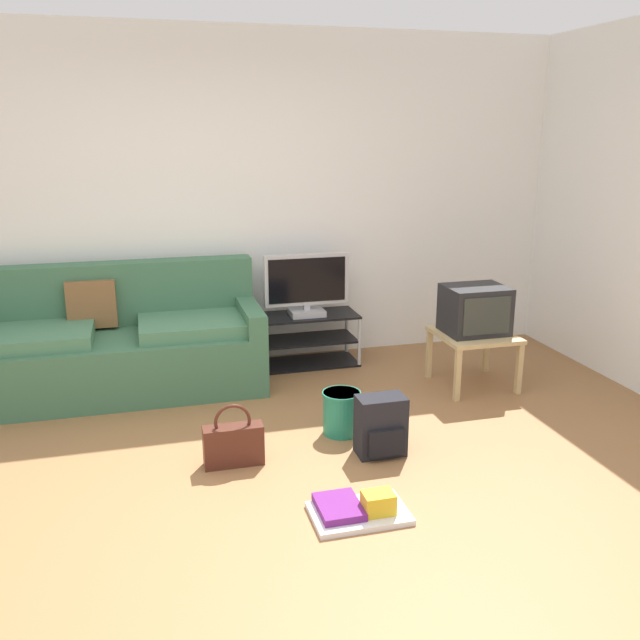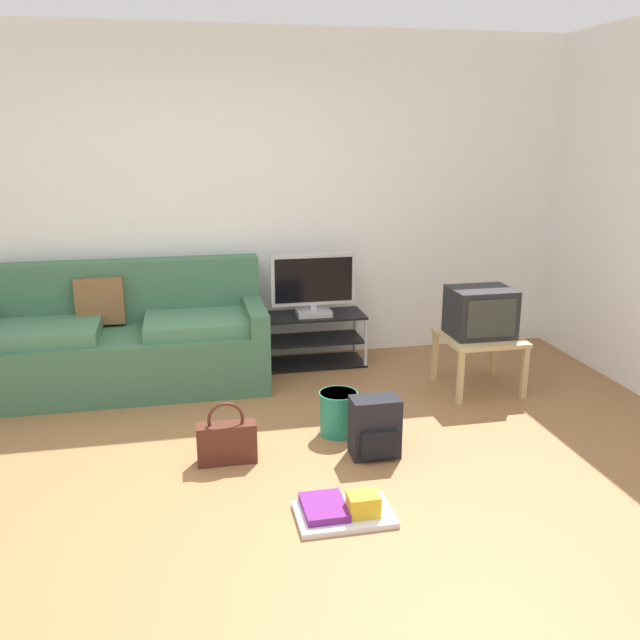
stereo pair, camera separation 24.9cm
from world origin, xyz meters
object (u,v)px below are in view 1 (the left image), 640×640
Objects in this scene: cleaning_bucket at (341,411)px; floor_tray at (358,509)px; tv_stand at (306,339)px; couch at (118,346)px; crt_tv at (475,310)px; side_table at (474,340)px; backpack at (381,426)px; flat_tv at (307,286)px; handbag at (233,443)px.

cleaning_bucket is 1.00m from floor_tray.
tv_stand is 1.72× the size of floor_tray.
couch is 4.65× the size of crt_tv.
side_table reaches higher than backpack.
backpack is at bearing -88.57° from flat_tv.
tv_stand reaches higher than backpack.
crt_tv is 0.92× the size of floor_tray.
cleaning_bucket is at bearing 78.24° from floor_tray.
tv_stand reaches higher than handbag.
crt_tv is (1.12, -0.80, 0.39)m from tv_stand.
crt_tv reaches higher than side_table.
tv_stand is 1.22× the size of flat_tv.
crt_tv reaches higher than tv_stand.
side_table is 1.97× the size of cleaning_bucket.
flat_tv is at bearing 98.17° from backpack.
tv_stand is at bearing 144.07° from side_table.
cleaning_bucket is at bearing -40.36° from couch.
handbag is at bearing -161.50° from cleaning_bucket.
backpack is at bearing -66.82° from cleaning_bucket.
backpack is 0.75× the size of floor_tray.
couch is 2.50× the size of tv_stand.
floor_tray is at bearing -133.04° from side_table.
flat_tv reaches higher than side_table.
couch is 7.44× the size of cleaning_bucket.
cleaning_bucket is at bearing -94.44° from flat_tv.
side_table is at bearing -13.60° from couch.
handbag is at bearing -65.22° from couch.
couch is 3.04× the size of flat_tv.
handbag is at bearing -179.41° from backpack.
tv_stand is (1.51, 0.18, -0.13)m from couch.
floor_tray is at bearing -97.47° from tv_stand.
side_table reaches higher than handbag.
side_table is 2.13m from handbag.
couch reaches higher than handbag.
side_table is 2.12m from floor_tray.
side_table is (1.12, -0.81, 0.15)m from tv_stand.
flat_tv reaches higher than crt_tv.
handbag is (-0.84, -1.62, -0.08)m from tv_stand.
flat_tv is 2.45× the size of cleaning_bucket.
tv_stand is 0.47m from flat_tv.
crt_tv is at bearing 22.69° from handbag.
backpack reaches higher than floor_tray.
crt_tv is (0.00, 0.02, 0.24)m from side_table.
floor_tray is at bearing -60.94° from couch.
flat_tv is (1.51, 0.15, 0.34)m from couch.
couch is 3.78× the size of side_table.
flat_tv is at bearing 82.46° from floor_tray.
handbag is at bearing -117.89° from flat_tv.
cleaning_bucket is 0.58× the size of floor_tray.
flat_tv is 1.53× the size of crt_tv.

